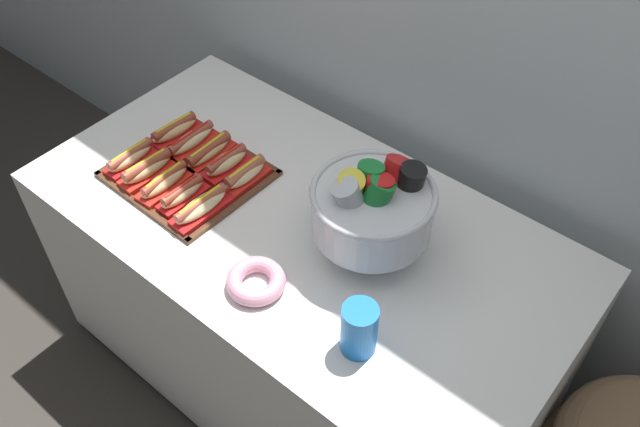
% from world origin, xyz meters
% --- Properties ---
extents(ground_plane, '(10.00, 10.00, 0.00)m').
position_xyz_m(ground_plane, '(0.00, 0.00, 0.00)').
color(ground_plane, '#38332D').
extents(buffet_table, '(1.52, 0.80, 0.78)m').
position_xyz_m(buffet_table, '(0.00, 0.00, 0.41)').
color(buffet_table, white).
rests_on(buffet_table, ground_plane).
extents(serving_tray, '(0.41, 0.37, 0.01)m').
position_xyz_m(serving_tray, '(-0.36, -0.07, 0.78)').
color(serving_tray, '#56331E').
rests_on(serving_tray, buffet_table).
extents(hot_dog_0, '(0.06, 0.16, 0.06)m').
position_xyz_m(hot_dog_0, '(-0.51, -0.15, 0.81)').
color(hot_dog_0, red).
rests_on(hot_dog_0, serving_tray).
extents(hot_dog_1, '(0.08, 0.18, 0.06)m').
position_xyz_m(hot_dog_1, '(-0.44, -0.15, 0.81)').
color(hot_dog_1, red).
rests_on(hot_dog_1, serving_tray).
extents(hot_dog_2, '(0.07, 0.18, 0.06)m').
position_xyz_m(hot_dog_2, '(-0.36, -0.16, 0.81)').
color(hot_dog_2, red).
rests_on(hot_dog_2, serving_tray).
extents(hot_dog_3, '(0.06, 0.15, 0.06)m').
position_xyz_m(hot_dog_3, '(-0.29, -0.16, 0.81)').
color(hot_dog_3, red).
rests_on(hot_dog_3, serving_tray).
extents(hot_dog_4, '(0.08, 0.18, 0.06)m').
position_xyz_m(hot_dog_4, '(-0.21, -0.16, 0.81)').
color(hot_dog_4, red).
rests_on(hot_dog_4, serving_tray).
extents(hot_dog_5, '(0.08, 0.17, 0.06)m').
position_xyz_m(hot_dog_5, '(-0.51, 0.01, 0.81)').
color(hot_dog_5, red).
rests_on(hot_dog_5, serving_tray).
extents(hot_dog_6, '(0.07, 0.18, 0.06)m').
position_xyz_m(hot_dog_6, '(-0.43, 0.01, 0.81)').
color(hot_dog_6, red).
rests_on(hot_dog_6, serving_tray).
extents(hot_dog_7, '(0.06, 0.18, 0.06)m').
position_xyz_m(hot_dog_7, '(-0.36, 0.01, 0.81)').
color(hot_dog_7, red).
rests_on(hot_dog_7, serving_tray).
extents(hot_dog_8, '(0.07, 0.16, 0.06)m').
position_xyz_m(hot_dog_8, '(-0.28, 0.01, 0.81)').
color(hot_dog_8, red).
rests_on(hot_dog_8, serving_tray).
extents(hot_dog_9, '(0.07, 0.15, 0.06)m').
position_xyz_m(hot_dog_9, '(-0.21, 0.01, 0.81)').
color(hot_dog_9, red).
rests_on(hot_dog_9, serving_tray).
extents(punch_bowl, '(0.31, 0.31, 0.27)m').
position_xyz_m(punch_bowl, '(0.21, 0.04, 0.93)').
color(punch_bowl, silver).
rests_on(punch_bowl, buffet_table).
extents(cup_stack, '(0.08, 0.08, 0.14)m').
position_xyz_m(cup_stack, '(0.36, -0.22, 0.85)').
color(cup_stack, blue).
rests_on(cup_stack, buffet_table).
extents(donut, '(0.15, 0.15, 0.04)m').
position_xyz_m(donut, '(0.07, -0.24, 0.80)').
color(donut, pink).
rests_on(donut, buffet_table).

